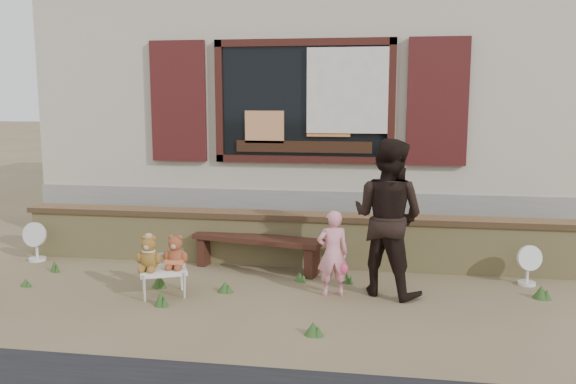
% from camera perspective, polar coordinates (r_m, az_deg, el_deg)
% --- Properties ---
extents(ground, '(80.00, 80.00, 0.00)m').
position_cam_1_polar(ground, '(6.90, -0.81, -9.01)').
color(ground, brown).
rests_on(ground, ground).
extents(shopfront, '(8.04, 5.13, 4.00)m').
position_cam_1_polar(shopfront, '(11.01, 3.28, 8.30)').
color(shopfront, '#B8AC95').
rests_on(shopfront, ground).
extents(brick_wall, '(7.10, 0.36, 0.67)m').
position_cam_1_polar(brick_wall, '(7.76, 0.47, -4.35)').
color(brick_wall, tan).
rests_on(brick_wall, ground).
extents(bench, '(1.68, 0.68, 0.42)m').
position_cam_1_polar(bench, '(7.54, -2.89, -5.03)').
color(bench, black).
rests_on(bench, ground).
extents(folding_chair, '(0.62, 0.59, 0.30)m').
position_cam_1_polar(folding_chair, '(6.72, -11.60, -7.27)').
color(folding_chair, white).
rests_on(folding_chair, ground).
extents(teddy_bear_left, '(0.35, 0.34, 0.38)m').
position_cam_1_polar(teddy_bear_left, '(6.66, -12.86, -5.51)').
color(teddy_bear_left, brown).
rests_on(teddy_bear_left, folding_chair).
extents(teddy_bear_right, '(0.34, 0.33, 0.37)m').
position_cam_1_polar(teddy_bear_right, '(6.68, -10.45, -5.45)').
color(teddy_bear_right, brown).
rests_on(teddy_bear_right, folding_chair).
extents(child, '(0.39, 0.30, 0.93)m').
position_cam_1_polar(child, '(6.56, 4.21, -5.73)').
color(child, pink).
rests_on(child, ground).
extents(adult, '(1.02, 0.94, 1.69)m').
position_cam_1_polar(adult, '(6.61, 9.32, -2.35)').
color(adult, black).
rests_on(adult, ground).
extents(fan_left, '(0.32, 0.22, 0.52)m').
position_cam_1_polar(fan_left, '(8.59, -22.49, -4.29)').
color(fan_left, silver).
rests_on(fan_left, ground).
extents(fan_right, '(0.30, 0.20, 0.47)m').
position_cam_1_polar(fan_right, '(7.47, 21.53, -6.36)').
color(fan_right, silver).
rests_on(fan_right, ground).
extents(grass_tufts, '(5.89, 1.73, 0.15)m').
position_cam_1_polar(grass_tufts, '(6.64, -3.65, -9.17)').
color(grass_tufts, '#2E4F1F').
rests_on(grass_tufts, ground).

